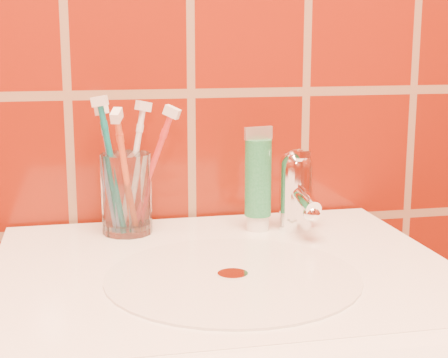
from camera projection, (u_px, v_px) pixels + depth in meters
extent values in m
cube|color=white|center=(224.00, 325.00, 0.87)|extent=(0.56, 0.46, 0.16)
cylinder|color=silver|center=(233.00, 276.00, 0.80)|extent=(0.30, 0.30, 0.00)
cylinder|color=white|center=(233.00, 275.00, 0.80)|extent=(0.04, 0.04, 0.00)
cylinder|color=white|center=(127.00, 194.00, 0.97)|extent=(0.08, 0.08, 0.12)
cylinder|color=white|center=(258.00, 222.00, 1.00)|extent=(0.03, 0.03, 0.02)
cylinder|color=#1B7442|center=(258.00, 178.00, 0.98)|extent=(0.04, 0.04, 0.11)
cube|color=beige|center=(259.00, 133.00, 0.97)|extent=(0.04, 0.01, 0.02)
cylinder|color=white|center=(295.00, 197.00, 1.00)|extent=(0.05, 0.05, 0.09)
sphere|color=white|center=(296.00, 165.00, 0.99)|extent=(0.05, 0.05, 0.05)
cylinder|color=white|center=(304.00, 198.00, 0.96)|extent=(0.02, 0.09, 0.03)
cube|color=white|center=(299.00, 154.00, 0.97)|extent=(0.02, 0.06, 0.01)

